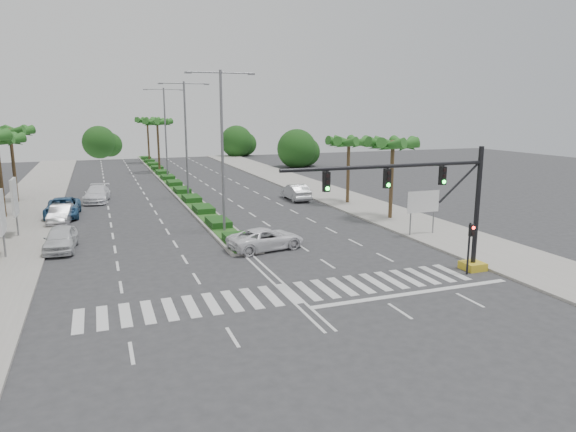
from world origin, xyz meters
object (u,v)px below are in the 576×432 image
(car_parked_b, at_px, (61,214))
(car_parked_c, at_px, (63,208))
(car_crossing, at_px, (266,239))
(car_parked_a, at_px, (61,239))
(car_right, at_px, (296,192))
(car_parked_d, at_px, (97,194))

(car_parked_b, distance_m, car_parked_c, 2.56)
(car_parked_c, xyz_separation_m, car_crossing, (13.35, -16.32, -0.10))
(car_parked_a, distance_m, car_right, 25.34)
(car_crossing, bearing_deg, car_right, -37.47)
(car_parked_c, relative_size, car_right, 1.18)
(car_parked_c, bearing_deg, car_right, 4.46)
(car_crossing, bearing_deg, car_parked_d, 13.88)
(car_parked_a, bearing_deg, car_right, 34.67)
(car_parked_c, height_order, car_parked_d, car_parked_c)
(car_parked_a, xyz_separation_m, car_right, (21.81, 12.91, 0.02))
(car_parked_c, distance_m, car_right, 22.30)
(car_parked_b, bearing_deg, car_right, 15.69)
(car_parked_d, bearing_deg, car_right, -9.07)
(car_parked_b, relative_size, car_parked_d, 0.83)
(car_parked_b, distance_m, car_parked_d, 10.01)
(car_parked_b, relative_size, car_parked_c, 0.77)
(car_parked_a, distance_m, car_parked_c, 11.85)
(car_parked_d, bearing_deg, car_parked_c, -104.19)
(car_parked_b, bearing_deg, car_parked_c, 96.44)
(car_parked_b, bearing_deg, car_crossing, -39.45)
(car_parked_b, relative_size, car_crossing, 0.88)
(car_right, bearing_deg, car_parked_b, 10.49)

